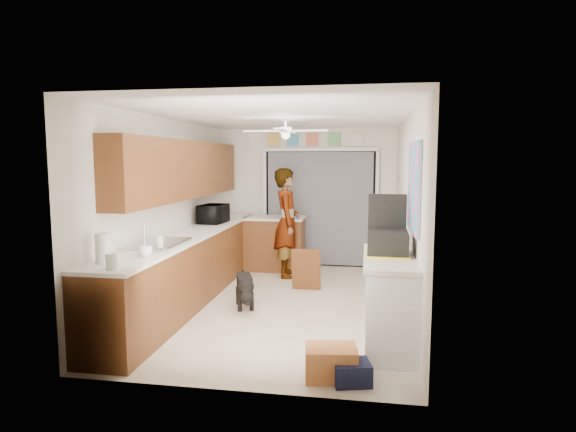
{
  "coord_description": "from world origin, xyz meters",
  "views": [
    {
      "loc": [
        1.09,
        -6.23,
        1.94
      ],
      "look_at": [
        0.0,
        0.4,
        1.15
      ],
      "focal_mm": 30.0,
      "sensor_mm": 36.0,
      "label": 1
    }
  ],
  "objects_px": {
    "paper_towel_roll": "(102,248)",
    "navy_crate": "(352,372)",
    "suitcase": "(388,243)",
    "cardboard_box": "(331,362)",
    "man": "(287,223)",
    "dog": "(245,289)",
    "cup": "(145,251)",
    "microwave": "(213,214)"
  },
  "relations": [
    {
      "from": "microwave",
      "to": "dog",
      "type": "height_order",
      "value": "microwave"
    },
    {
      "from": "cardboard_box",
      "to": "dog",
      "type": "distance_m",
      "value": 2.28
    },
    {
      "from": "suitcase",
      "to": "dog",
      "type": "relative_size",
      "value": 0.9
    },
    {
      "from": "microwave",
      "to": "man",
      "type": "distance_m",
      "value": 1.23
    },
    {
      "from": "microwave",
      "to": "paper_towel_roll",
      "type": "height_order",
      "value": "microwave"
    },
    {
      "from": "paper_towel_roll",
      "to": "cardboard_box",
      "type": "height_order",
      "value": "paper_towel_roll"
    },
    {
      "from": "paper_towel_roll",
      "to": "navy_crate",
      "type": "distance_m",
      "value": 2.62
    },
    {
      "from": "cup",
      "to": "suitcase",
      "type": "bearing_deg",
      "value": 12.54
    },
    {
      "from": "dog",
      "to": "man",
      "type": "bearing_deg",
      "value": 62.26
    },
    {
      "from": "navy_crate",
      "to": "paper_towel_roll",
      "type": "bearing_deg",
      "value": 175.5
    },
    {
      "from": "cup",
      "to": "suitcase",
      "type": "distance_m",
      "value": 2.55
    },
    {
      "from": "navy_crate",
      "to": "cardboard_box",
      "type": "bearing_deg",
      "value": 158.06
    },
    {
      "from": "dog",
      "to": "cup",
      "type": "bearing_deg",
      "value": -135.84
    },
    {
      "from": "cup",
      "to": "suitcase",
      "type": "relative_size",
      "value": 0.25
    },
    {
      "from": "microwave",
      "to": "dog",
      "type": "bearing_deg",
      "value": -142.6
    },
    {
      "from": "microwave",
      "to": "man",
      "type": "height_order",
      "value": "man"
    },
    {
      "from": "cup",
      "to": "man",
      "type": "bearing_deg",
      "value": 73.2
    },
    {
      "from": "cup",
      "to": "cardboard_box",
      "type": "xyz_separation_m",
      "value": [
        1.97,
        -0.5,
        -0.85
      ]
    },
    {
      "from": "cup",
      "to": "man",
      "type": "xyz_separation_m",
      "value": [
        0.96,
        3.18,
        -0.09
      ]
    },
    {
      "from": "suitcase",
      "to": "dog",
      "type": "height_order",
      "value": "suitcase"
    },
    {
      "from": "cup",
      "to": "man",
      "type": "distance_m",
      "value": 3.32
    },
    {
      "from": "cardboard_box",
      "to": "man",
      "type": "relative_size",
      "value": 0.25
    },
    {
      "from": "cardboard_box",
      "to": "navy_crate",
      "type": "bearing_deg",
      "value": -21.94
    },
    {
      "from": "paper_towel_roll",
      "to": "cardboard_box",
      "type": "relative_size",
      "value": 0.64
    },
    {
      "from": "navy_crate",
      "to": "suitcase",
      "type": "bearing_deg",
      "value": 73.6
    },
    {
      "from": "dog",
      "to": "navy_crate",
      "type": "bearing_deg",
      "value": -72.5
    },
    {
      "from": "cup",
      "to": "dog",
      "type": "bearing_deg",
      "value": 63.43
    },
    {
      "from": "paper_towel_roll",
      "to": "dog",
      "type": "distance_m",
      "value": 2.18
    },
    {
      "from": "cup",
      "to": "cardboard_box",
      "type": "distance_m",
      "value": 2.2
    },
    {
      "from": "suitcase",
      "to": "dog",
      "type": "bearing_deg",
      "value": 156.58
    },
    {
      "from": "paper_towel_roll",
      "to": "microwave",
      "type": "bearing_deg",
      "value": 87.66
    },
    {
      "from": "cup",
      "to": "cardboard_box",
      "type": "bearing_deg",
      "value": -14.15
    },
    {
      "from": "dog",
      "to": "cardboard_box",
      "type": "bearing_deg",
      "value": -75.12
    },
    {
      "from": "paper_towel_roll",
      "to": "navy_crate",
      "type": "bearing_deg",
      "value": -4.5
    },
    {
      "from": "man",
      "to": "cup",
      "type": "bearing_deg",
      "value": 154.76
    },
    {
      "from": "microwave",
      "to": "suitcase",
      "type": "relative_size",
      "value": 0.96
    },
    {
      "from": "paper_towel_roll",
      "to": "navy_crate",
      "type": "height_order",
      "value": "paper_towel_roll"
    },
    {
      "from": "man",
      "to": "dog",
      "type": "distance_m",
      "value": 1.93
    },
    {
      "from": "cardboard_box",
      "to": "man",
      "type": "bearing_deg",
      "value": 105.36
    },
    {
      "from": "paper_towel_roll",
      "to": "cardboard_box",
      "type": "xyz_separation_m",
      "value": [
        2.23,
        -0.12,
        -0.94
      ]
    },
    {
      "from": "suitcase",
      "to": "cup",
      "type": "bearing_deg",
      "value": -165.97
    },
    {
      "from": "paper_towel_roll",
      "to": "navy_crate",
      "type": "xyz_separation_m",
      "value": [
        2.41,
        -0.19,
        -0.99
      ]
    }
  ]
}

